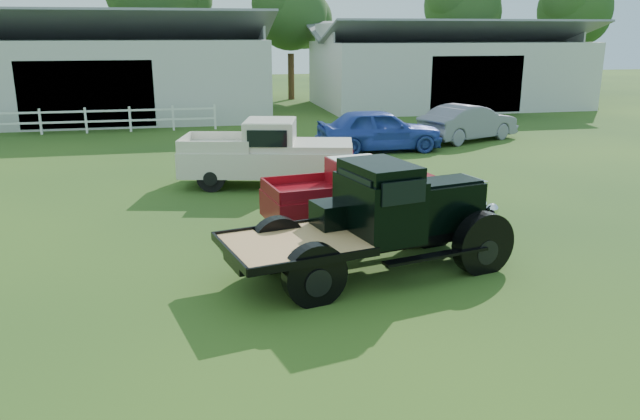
{
  "coord_description": "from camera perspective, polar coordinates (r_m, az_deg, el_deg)",
  "views": [
    {
      "loc": [
        -2.42,
        -10.95,
        4.61
      ],
      "look_at": [
        0.2,
        1.2,
        1.05
      ],
      "focal_mm": 35.0,
      "sensor_mm": 36.0,
      "label": 1
    }
  ],
  "objects": [
    {
      "name": "tree_b",
      "position": [
        44.99,
        -14.85,
        16.94
      ],
      "size": [
        6.9,
        6.9,
        11.5
      ],
      "primitive_type": null,
      "color": "#25521D",
      "rests_on": "ground"
    },
    {
      "name": "misc_car_blue",
      "position": [
        25.15,
        5.43,
        7.32
      ],
      "size": [
        5.0,
        2.05,
        1.7
      ],
      "primitive_type": "imported",
      "rotation": [
        0.0,
        0.0,
        1.56
      ],
      "color": "#2943A7",
      "rests_on": "ground"
    },
    {
      "name": "tree_c",
      "position": [
        44.57,
        -2.7,
        15.84
      ],
      "size": [
        5.4,
        5.4,
        9.0
      ],
      "primitive_type": null,
      "color": "#25521D",
      "rests_on": "ground"
    },
    {
      "name": "shed_left",
      "position": [
        37.27,
        -19.7,
        12.31
      ],
      "size": [
        18.8,
        10.2,
        5.6
      ],
      "primitive_type": null,
      "color": "beige",
      "rests_on": "ground"
    },
    {
      "name": "misc_car_grey",
      "position": [
        28.24,
        13.41,
        7.78
      ],
      "size": [
        5.04,
        3.41,
        1.57
      ],
      "primitive_type": "imported",
      "rotation": [
        0.0,
        0.0,
        1.98
      ],
      "color": "slate",
      "rests_on": "ground"
    },
    {
      "name": "fence_rail",
      "position": [
        31.7,
        -22.42,
        7.53
      ],
      "size": [
        14.2,
        0.16,
        1.2
      ],
      "primitive_type": null,
      "color": "white",
      "rests_on": "ground"
    },
    {
      "name": "white_pickup",
      "position": [
        19.36,
        -4.85,
        5.18
      ],
      "size": [
        5.78,
        3.33,
        2.0
      ],
      "primitive_type": null,
      "rotation": [
        0.0,
        0.0,
        -0.24
      ],
      "color": "beige",
      "rests_on": "ground"
    },
    {
      "name": "ground",
      "position": [
        12.13,
        0.28,
        -6.36
      ],
      "size": [
        120.0,
        120.0,
        0.0
      ],
      "primitive_type": "plane",
      "color": "#223E19"
    },
    {
      "name": "vintage_flatbed",
      "position": [
        12.15,
        4.95,
        -0.84
      ],
      "size": [
        5.94,
        3.39,
        2.21
      ],
      "primitive_type": null,
      "rotation": [
        0.0,
        0.0,
        0.22
      ],
      "color": "black",
      "rests_on": "ground"
    },
    {
      "name": "red_pickup",
      "position": [
        15.16,
        3.31,
        1.54
      ],
      "size": [
        4.78,
        2.41,
        1.67
      ],
      "primitive_type": null,
      "rotation": [
        0.0,
        0.0,
        0.15
      ],
      "color": "maroon",
      "rests_on": "ground"
    },
    {
      "name": "shed_right",
      "position": [
        41.4,
        11.49,
        12.9
      ],
      "size": [
        16.8,
        9.2,
        5.2
      ],
      "primitive_type": null,
      "color": "beige",
      "rests_on": "ground"
    },
    {
      "name": "tree_e",
      "position": [
        51.5,
        22.1,
        15.03
      ],
      "size": [
        5.7,
        5.7,
        9.5
      ],
      "primitive_type": null,
      "color": "#25521D",
      "rests_on": "ground"
    },
    {
      "name": "tree_d",
      "position": [
        49.37,
        12.75,
        16.07
      ],
      "size": [
        6.0,
        6.0,
        10.0
      ],
      "primitive_type": null,
      "color": "#25521D",
      "rests_on": "ground"
    }
  ]
}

